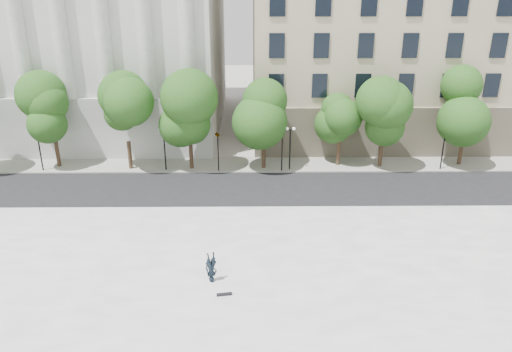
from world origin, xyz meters
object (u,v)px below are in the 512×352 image
object	(u,v)px
skateboard	(224,294)
person_lying	(212,277)
traffic_light_east	(282,132)
traffic_light_west	(218,132)

from	to	relation	value
skateboard	person_lying	bearing A→B (deg)	111.51
traffic_light_east	person_lying	distance (m)	19.00
traffic_light_west	skateboard	distance (m)	19.74
traffic_light_east	skateboard	distance (m)	20.14
traffic_light_west	skateboard	world-z (taller)	traffic_light_west
traffic_light_east	person_lying	size ratio (longest dim) A/B	2.33
traffic_light_west	skateboard	size ratio (longest dim) A/B	5.08
traffic_light_east	skateboard	size ratio (longest dim) A/B	5.05
traffic_light_west	person_lying	world-z (taller)	traffic_light_west
person_lying	skateboard	world-z (taller)	person_lying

